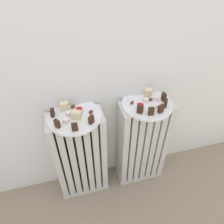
{
  "coord_description": "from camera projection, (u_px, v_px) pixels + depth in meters",
  "views": [
    {
      "loc": [
        -0.21,
        -0.51,
        1.31
      ],
      "look_at": [
        0.0,
        0.28,
        0.61
      ],
      "focal_mm": 33.38,
      "sensor_mm": 36.0,
      "label": 1
    }
  ],
  "objects": [
    {
      "name": "jam_bowl_left",
      "position": [
        79.0,
        110.0,
        1.03
      ],
      "size": [
        0.04,
        0.04,
        0.02
      ],
      "color": "white",
      "rests_on": "plate_left"
    },
    {
      "name": "dark_cake_slice_right_4",
      "position": [
        164.0,
        97.0,
        1.1
      ],
      "size": [
        0.02,
        0.03,
        0.04
      ],
      "primitive_type": "cube",
      "rotation": [
        0.0,
        0.0,
        1.59
      ],
      "color": "#382114",
      "rests_on": "plate_right"
    },
    {
      "name": "dark_cake_slice_left_0",
      "position": [
        52.0,
        113.0,
        1.01
      ],
      "size": [
        0.02,
        0.03,
        0.04
      ],
      "primitive_type": "cube",
      "rotation": [
        0.0,
        0.0,
        -1.8
      ],
      "color": "#382114",
      "rests_on": "plate_left"
    },
    {
      "name": "dark_cake_slice_left_2",
      "position": [
        75.0,
        127.0,
        0.93
      ],
      "size": [
        0.03,
        0.02,
        0.04
      ],
      "primitive_type": "cube",
      "rotation": [
        0.0,
        0.0,
        -0.08
      ],
      "color": "#382114",
      "rests_on": "plate_left"
    },
    {
      "name": "medjool_date_left_0",
      "position": [
        73.0,
        106.0,
        1.06
      ],
      "size": [
        0.03,
        0.03,
        0.02
      ],
      "primitive_type": "ellipsoid",
      "rotation": [
        0.0,
        0.0,
        0.51
      ],
      "color": "#4C2814",
      "rests_on": "plate_left"
    },
    {
      "name": "medjool_date_left_1",
      "position": [
        91.0,
        112.0,
        1.03
      ],
      "size": [
        0.03,
        0.03,
        0.02
      ],
      "primitive_type": "ellipsoid",
      "rotation": [
        0.0,
        0.0,
        0.68
      ],
      "color": "#4C2814",
      "rests_on": "plate_left"
    },
    {
      "name": "marble_cake_slice_left_0",
      "position": [
        64.0,
        106.0,
        1.05
      ],
      "size": [
        0.04,
        0.03,
        0.04
      ],
      "primitive_type": "cube",
      "rotation": [
        0.0,
        0.0,
        -0.0
      ],
      "color": "beige",
      "rests_on": "plate_left"
    },
    {
      "name": "plate_left",
      "position": [
        74.0,
        116.0,
        1.03
      ],
      "size": [
        0.27,
        0.27,
        0.01
      ],
      "primitive_type": "cylinder",
      "color": "white",
      "rests_on": "radiator_left"
    },
    {
      "name": "dark_cake_slice_right_1",
      "position": [
        151.0,
        111.0,
        1.01
      ],
      "size": [
        0.03,
        0.02,
        0.04
      ],
      "primitive_type": "cube",
      "rotation": [
        0.0,
        0.0,
        -0.2
      ],
      "color": "#382114",
      "rests_on": "plate_right"
    },
    {
      "name": "turkish_delight_right_0",
      "position": [
        158.0,
        106.0,
        1.06
      ],
      "size": [
        0.03,
        0.03,
        0.02
      ],
      "primitive_type": "cube",
      "rotation": [
        0.0,
        0.0,
        1.05
      ],
      "color": "white",
      "rests_on": "plate_right"
    },
    {
      "name": "marble_cake_slice_left_1",
      "position": [
        77.0,
        115.0,
        0.99
      ],
      "size": [
        0.05,
        0.04,
        0.04
      ],
      "primitive_type": "cube",
      "rotation": [
        0.0,
        0.0,
        -0.39
      ],
      "color": "beige",
      "rests_on": "plate_left"
    },
    {
      "name": "dark_cake_slice_left_3",
      "position": [
        91.0,
        120.0,
        0.97
      ],
      "size": [
        0.03,
        0.03,
        0.04
      ],
      "primitive_type": "cube",
      "rotation": [
        0.0,
        0.0,
        0.78
      ],
      "color": "#382114",
      "rests_on": "plate_left"
    },
    {
      "name": "dark_cake_slice_right_3",
      "position": [
        166.0,
        103.0,
        1.06
      ],
      "size": [
        0.03,
        0.03,
        0.04
      ],
      "primitive_type": "cube",
      "rotation": [
        0.0,
        0.0,
        0.99
      ],
      "color": "#382114",
      "rests_on": "plate_right"
    },
    {
      "name": "turkish_delight_right_1",
      "position": [
        155.0,
        98.0,
        1.11
      ],
      "size": [
        0.03,
        0.03,
        0.02
      ],
      "primitive_type": "cube",
      "rotation": [
        0.0,
        0.0,
        0.85
      ],
      "color": "white",
      "rests_on": "plate_right"
    },
    {
      "name": "dark_cake_slice_right_0",
      "position": [
        140.0,
        110.0,
        1.02
      ],
      "size": [
        0.03,
        0.03,
        0.04
      ],
      "primitive_type": "cube",
      "rotation": [
        0.0,
        0.0,
        -0.8
      ],
      "color": "#382114",
      "rests_on": "plate_right"
    },
    {
      "name": "turkish_delight_right_2",
      "position": [
        146.0,
        100.0,
        1.1
      ],
      "size": [
        0.03,
        0.03,
        0.02
      ],
      "primitive_type": "cube",
      "rotation": [
        0.0,
        0.0,
        0.28
      ],
      "color": "white",
      "rests_on": "plate_right"
    },
    {
      "name": "radiator_left",
      "position": [
        81.0,
        156.0,
        1.24
      ],
      "size": [
        0.3,
        0.15,
        0.62
      ],
      "color": "silver",
      "rests_on": "ground_plane"
    },
    {
      "name": "turkish_delight_left_0",
      "position": [
        68.0,
        114.0,
        1.02
      ],
      "size": [
        0.03,
        0.03,
        0.02
      ],
      "primitive_type": "cube",
      "rotation": [
        0.0,
        0.0,
        0.68
      ],
      "color": "white",
      "rests_on": "plate_left"
    },
    {
      "name": "dark_cake_slice_right_2",
      "position": [
        161.0,
        109.0,
        1.03
      ],
      "size": [
        0.03,
        0.03,
        0.04
      ],
      "primitive_type": "cube",
      "rotation": [
        0.0,
        0.0,
        0.39
      ],
      "color": "#382114",
      "rests_on": "plate_right"
    },
    {
      "name": "fork",
      "position": [
        73.0,
        122.0,
        0.98
      ],
      "size": [
        0.04,
        0.11,
        0.0
      ],
      "color": "silver",
      "rests_on": "plate_left"
    },
    {
      "name": "radiator_right",
      "position": [
        141.0,
        144.0,
        1.31
      ],
      "size": [
        0.3,
        0.15,
        0.62
      ],
      "color": "silver",
      "rests_on": "ground_plane"
    },
    {
      "name": "plate_right",
      "position": [
        147.0,
        104.0,
        1.1
      ],
      "size": [
        0.27,
        0.27,
        0.01
      ],
      "primitive_type": "cylinder",
      "color": "white",
      "rests_on": "radiator_right"
    },
    {
      "name": "medjool_date_right_1",
      "position": [
        132.0,
        103.0,
        1.09
      ],
      "size": [
        0.03,
        0.03,
        0.02
      ],
      "primitive_type": "ellipsoid",
      "rotation": [
        0.0,
        0.0,
        0.7
      ],
      "color": "#4C2814",
      "rests_on": "plate_right"
    },
    {
      "name": "jam_bowl_right",
      "position": [
        140.0,
        106.0,
        1.06
      ],
      "size": [
        0.04,
        0.04,
        0.02
      ],
      "color": "white",
      "rests_on": "plate_right"
    },
    {
      "name": "medjool_date_right_0",
      "position": [
        150.0,
        99.0,
        1.11
      ],
      "size": [
        0.03,
        0.02,
        0.02
      ],
      "primitive_type": "ellipsoid",
      "rotation": [
        0.0,
        0.0,
        2.91
      ],
      "color": "#4C2814",
      "rests_on": "plate_right"
    },
    {
      "name": "turkish_delight_left_1",
      "position": [
        66.0,
        121.0,
        0.98
      ],
      "size": [
        0.03,
        0.03,
        0.02
      ],
      "primitive_type": "cube",
      "rotation": [
        0.0,
        0.0,
        0.78
      ],
      "color": "white",
      "rests_on": "plate_left"
    },
    {
      "name": "marble_cake_slice_right_0",
      "position": [
        148.0,
        93.0,
        1.13
      ],
      "size": [
        0.05,
        0.05,
        0.04
      ],
      "primitive_type": "cube",
      "rotation": [
        0.0,
        0.0,
        -0.35
      ],
      "color": "beige",
      "rests_on": "plate_right"
    },
    {
      "name": "dark_cake_slice_left_1",
      "position": [
        57.0,
        124.0,
        0.95
      ],
      "size": [
        0.03,
        0.03,
        0.04
      ],
      "primitive_type": "cube",
      "rotation": [
        0.0,
        0.0,
        -0.94
      ],
      "color": "#382114",
      "rests_on": "plate_left"
    },
    {
      "name": "ground_plane",
      "position": [
        124.0,
        217.0,
        1.27
      ],
      "size": [
        6.0,
        6.0,
        0.0
      ],
      "primitive_type": "plane",
      "color": "gray"
    }
  ]
}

